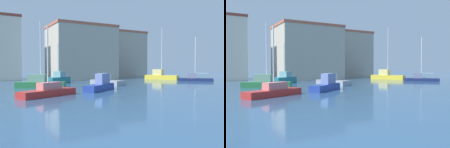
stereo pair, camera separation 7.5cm
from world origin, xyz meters
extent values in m
plane|color=#2D5175|center=(15.00, 20.00, 0.00)|extent=(160.00, 160.00, 0.00)
cube|color=#B22823|center=(2.90, 17.88, 0.30)|extent=(5.72, 3.70, 0.60)
cube|color=#C4716E|center=(3.06, 17.95, 0.93)|extent=(2.37, 1.80, 0.65)
cylinder|color=silver|center=(2.90, 17.88, 3.46)|extent=(0.12, 0.12, 5.72)
cube|color=#233D93|center=(9.18, 20.03, 0.35)|extent=(4.93, 4.16, 0.70)
cube|color=#6E7DB1|center=(9.79, 20.49, 1.29)|extent=(2.17, 1.94, 1.18)
cube|color=#1E707A|center=(8.46, 33.09, 0.49)|extent=(4.70, 4.00, 0.98)
cube|color=#6B9CA2|center=(8.78, 33.32, 1.43)|extent=(1.92, 1.91, 0.90)
cylinder|color=silver|center=(8.46, 33.09, 3.61)|extent=(0.12, 0.12, 5.26)
cube|color=gray|center=(13.66, 26.45, 0.35)|extent=(3.15, 6.00, 0.70)
cube|color=#ADB0B5|center=(13.53, 27.00, 1.18)|extent=(1.60, 1.79, 0.97)
cube|color=#19234C|center=(31.72, 26.32, 0.26)|extent=(5.55, 5.56, 0.53)
cube|color=slate|center=(31.28, 26.76, 1.01)|extent=(1.90, 1.90, 0.97)
cylinder|color=silver|center=(31.72, 26.32, 4.26)|extent=(0.12, 0.12, 7.47)
cylinder|color=silver|center=(32.48, 25.56, 1.43)|extent=(1.54, 1.54, 0.08)
cube|color=#28703D|center=(4.38, 26.94, 0.36)|extent=(6.11, 4.33, 0.72)
cube|color=gray|center=(3.99, 27.15, 1.21)|extent=(2.44, 2.07, 0.98)
cylinder|color=silver|center=(4.38, 26.94, 4.52)|extent=(0.12, 0.12, 7.60)
cube|color=gold|center=(30.42, 33.81, 0.43)|extent=(4.97, 6.82, 0.86)
cube|color=#DFCD77|center=(30.06, 34.45, 1.45)|extent=(2.34, 2.46, 1.18)
cylinder|color=silver|center=(30.42, 33.81, 5.78)|extent=(0.12, 0.12, 9.84)
cube|color=#B2A893|center=(16.40, 43.01, 5.29)|extent=(12.56, 9.92, 10.58)
cube|color=#B25B42|center=(16.40, 43.01, 10.83)|extent=(12.81, 10.12, 0.50)
cube|color=#B2A893|center=(29.75, 51.13, 5.65)|extent=(13.84, 9.32, 11.30)
cube|color=#B25B42|center=(29.75, 51.13, 11.55)|extent=(14.12, 9.51, 0.50)
camera|label=1|loc=(-2.67, -3.43, 2.71)|focal=38.10mm
camera|label=2|loc=(-2.60, -3.47, 2.71)|focal=38.10mm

